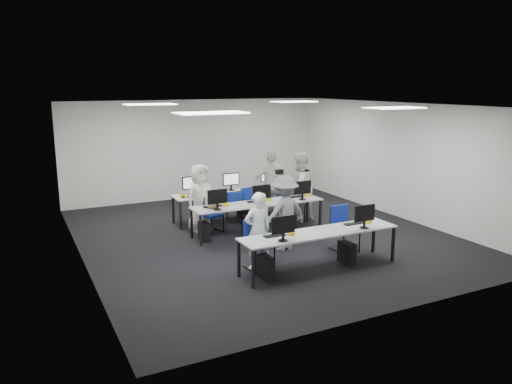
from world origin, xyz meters
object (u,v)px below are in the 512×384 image
chair_0 (259,254)px  photographer (284,213)px  desk_front (320,234)px  student_0 (258,231)px  chair_2 (212,221)px  chair_7 (282,209)px  chair_3 (253,214)px  student_1 (299,187)px  chair_1 (344,237)px  student_3 (271,185)px  chair_6 (235,213)px  student_2 (200,198)px  desk_mid (258,205)px  chair_5 (208,219)px  chair_4 (292,209)px

chair_0 → photographer: size_ratio=0.58×
desk_front → student_0: student_0 is taller
chair_2 → chair_7: 2.12m
student_0 → chair_3: bearing=-114.2°
chair_2 → chair_7: chair_7 is taller
student_0 → student_1: student_1 is taller
chair_1 → photographer: size_ratio=0.59×
student_3 → photographer: size_ratio=1.16×
chair_0 → photographer: photographer is taller
chair_0 → chair_6: chair_0 is taller
student_1 → photographer: size_ratio=1.11×
student_2 → student_0: bearing=-107.1°
chair_1 → desk_mid: bearing=117.2°
chair_6 → chair_7: 1.32m
chair_7 → student_3: student_3 is taller
chair_1 → chair_0: bearing=-177.5°
chair_2 → chair_5: size_ratio=0.96×
chair_5 → chair_7: bearing=-5.6°
chair_4 → chair_6: chair_4 is taller
photographer → chair_0: bearing=29.6°
student_2 → chair_5: bearing=-11.2°
chair_7 → student_0: bearing=-112.1°
chair_2 → student_0: 2.68m
chair_1 → photographer: (-1.13, 0.60, 0.50)m
student_1 → photographer: student_1 is taller
chair_7 → student_3: size_ratio=0.45×
chair_6 → chair_7: size_ratio=1.02×
chair_5 → student_3: (1.76, 0.07, 0.66)m
desk_front → student_3: student_3 is taller
desk_mid → chair_7: bearing=37.4°
desk_front → chair_0: size_ratio=3.43×
chair_2 → student_3: 1.89m
chair_0 → student_3: 3.51m
student_2 → student_3: (1.94, 0.09, 0.12)m
desk_front → photographer: 1.27m
chair_6 → student_0: (-0.88, -3.03, 0.48)m
student_1 → chair_4: bearing=-43.8°
chair_2 → chair_6: bearing=11.2°
desk_mid → photographer: size_ratio=1.99×
chair_1 → chair_5: 3.40m
chair_0 → student_3: size_ratio=0.50×
desk_mid → chair_6: bearing=100.5°
chair_6 → student_0: 3.19m
chair_0 → chair_7: size_ratio=1.11×
chair_4 → desk_front: bearing=-125.6°
desk_front → student_0: bearing=153.8°
chair_3 → chair_5: (-1.15, 0.15, -0.02)m
student_2 → student_3: bearing=-16.5°
desk_mid → chair_3: (0.17, 0.62, -0.38)m
student_0 → student_3: student_3 is taller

